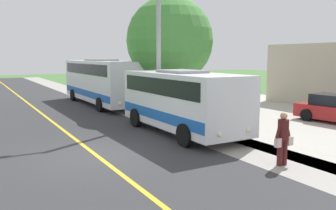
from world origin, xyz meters
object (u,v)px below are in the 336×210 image
object	(u,v)px
shuttle_bus_front	(182,98)
transit_bus_rear	(101,80)
tree_curbside	(170,41)
street_light_pole	(157,28)
pedestrian_with_bags	(283,137)

from	to	relation	value
shuttle_bus_front	transit_bus_rear	size ratio (longest dim) A/B	0.70
transit_bus_rear	tree_curbside	distance (m)	6.15
shuttle_bus_front	street_light_pole	bearing A→B (deg)	-96.62
street_light_pole	tree_curbside	xyz separation A→B (m)	(-2.51, -3.02, -0.49)
shuttle_bus_front	street_light_pole	world-z (taller)	street_light_pole
transit_bus_rear	pedestrian_with_bags	bearing A→B (deg)	90.78
shuttle_bus_front	tree_curbside	size ratio (longest dim) A/B	1.03
tree_curbside	transit_bus_rear	bearing A→B (deg)	-58.98
shuttle_bus_front	transit_bus_rear	world-z (taller)	transit_bus_rear
transit_bus_rear	pedestrian_with_bags	size ratio (longest dim) A/B	6.15
shuttle_bus_front	street_light_pole	distance (m)	4.51
pedestrian_with_bags	tree_curbside	world-z (taller)	tree_curbside
tree_curbside	pedestrian_with_bags	bearing A→B (deg)	77.30
pedestrian_with_bags	street_light_pole	xyz separation A→B (m)	(-0.13, -8.71, 3.97)
shuttle_bus_front	pedestrian_with_bags	size ratio (longest dim) A/B	4.31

